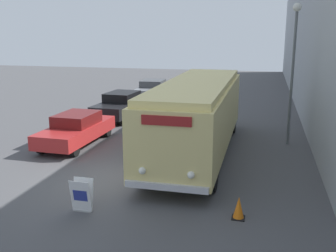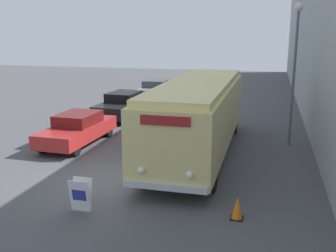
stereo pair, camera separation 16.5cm
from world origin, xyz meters
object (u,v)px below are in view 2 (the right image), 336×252
streetlamp (295,55)px  parked_car_mid (124,105)px  sign_board (81,195)px  parked_car_near (78,129)px  parked_car_far (155,89)px  vintage_bus (198,113)px  traffic_cone (237,208)px

streetlamp → parked_car_mid: streetlamp is taller
sign_board → parked_car_near: (-3.26, 6.18, 0.26)m
streetlamp → parked_car_far: bearing=132.2°
sign_board → parked_car_far: bearing=100.0°
vintage_bus → parked_car_far: bearing=113.7°
parked_car_near → parked_car_mid: parked_car_mid is taller
vintage_bus → traffic_cone: 6.11m
vintage_bus → traffic_cone: size_ratio=16.70×
parked_car_far → traffic_cone: parked_car_far is taller
traffic_cone → sign_board: bearing=-172.3°
sign_board → streetlamp: streetlamp is taller
vintage_bus → parked_car_mid: 7.95m
parked_car_far → traffic_cone: size_ratio=7.28×
parked_car_mid → traffic_cone: 13.57m
sign_board → parked_car_near: parked_car_near is taller
vintage_bus → traffic_cone: (2.12, -5.55, -1.42)m
traffic_cone → streetlamp: bearing=78.3°
parked_car_far → parked_car_near: bearing=-92.6°
streetlamp → parked_car_far: size_ratio=1.34×
vintage_bus → sign_board: 6.66m
vintage_bus → parked_car_mid: size_ratio=2.23×
vintage_bus → streetlamp: (3.77, 2.40, 2.29)m
parked_car_mid → vintage_bus: bearing=-42.2°
parked_car_near → traffic_cone: (7.63, -5.59, -0.41)m
streetlamp → traffic_cone: size_ratio=9.74×
parked_car_near → parked_car_mid: size_ratio=0.98×
parked_car_near → parked_car_mid: bearing=91.1°
vintage_bus → parked_car_near: (-5.51, 0.04, -1.01)m
streetlamp → traffic_cone: streetlamp is taller
streetlamp → parked_car_mid: bearing=160.3°
parked_car_mid → parked_car_far: parked_car_mid is taller
parked_car_mid → traffic_cone: size_ratio=7.50×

